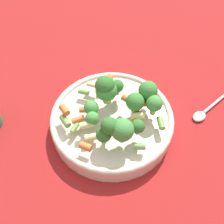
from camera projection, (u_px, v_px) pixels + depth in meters
ground_plane at (112, 126)px, 0.60m from camera, size 3.00×3.00×0.00m
bowl at (112, 120)px, 0.58m from camera, size 0.27×0.27×0.04m
pasta_salad at (118, 105)px, 0.53m from camera, size 0.21×0.20×0.08m
spoon at (210, 107)px, 0.63m from camera, size 0.04×0.19×0.01m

